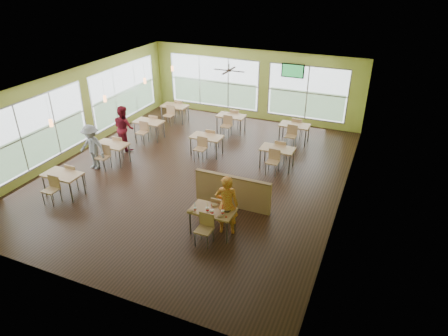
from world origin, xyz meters
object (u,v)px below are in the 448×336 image
Objects in this scene: man_plaid at (227,205)px; half_wall_divider at (233,191)px; main_table at (213,213)px; food_basket at (227,210)px.

half_wall_divider is at bearing -91.35° from man_plaid.
food_basket is (0.37, 0.11, 0.15)m from main_table.
main_table is at bearing -90.00° from half_wall_divider.
food_basket is at bearing 16.26° from main_table.
half_wall_divider is 1.35m from man_plaid.
main_table is at bearing 13.21° from man_plaid.
half_wall_divider is 1.37× the size of man_plaid.
main_table is 0.42m from food_basket.
main_table is at bearing -163.74° from food_basket.
half_wall_divider reaches higher than main_table.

